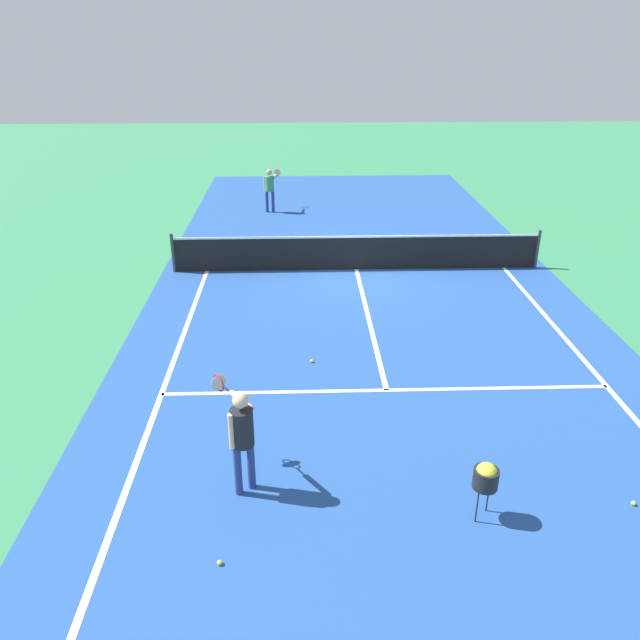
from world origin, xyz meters
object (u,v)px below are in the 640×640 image
at_px(player_near, 241,431).
at_px(tennis_ball_near_fence, 220,563).
at_px(ball_hopper, 486,476).
at_px(player_far, 270,186).
at_px(tennis_ball_by_baseline, 633,503).
at_px(net, 357,252).
at_px(tennis_ball_mid_court, 312,361).

xyz_separation_m(player_near, tennis_ball_near_fence, (-0.21, -1.41, -0.97)).
xyz_separation_m(ball_hopper, tennis_ball_near_fence, (-3.46, -0.74, -0.64)).
distance_m(player_far, tennis_ball_by_baseline, 16.70).
bearing_deg(player_near, tennis_ball_near_fence, -98.41).
bearing_deg(tennis_ball_by_baseline, player_far, 109.74).
height_order(player_far, ball_hopper, player_far).
relative_size(net, player_near, 6.20).
xyz_separation_m(ball_hopper, tennis_ball_mid_court, (-2.20, 4.42, -0.64)).
height_order(net, ball_hopper, net).
height_order(net, player_near, player_near).
bearing_deg(player_far, tennis_ball_near_fence, -90.04).
bearing_deg(tennis_ball_mid_court, player_near, -105.60).
relative_size(player_near, tennis_ball_mid_court, 24.59).
distance_m(player_far, tennis_ball_mid_court, 11.52).
height_order(ball_hopper, tennis_ball_by_baseline, ball_hopper).
distance_m(net, player_near, 9.37).
relative_size(player_near, player_far, 1.05).
relative_size(player_near, tennis_ball_by_baseline, 24.59).
xyz_separation_m(player_near, tennis_ball_mid_court, (1.05, 3.75, -0.97)).
bearing_deg(ball_hopper, tennis_ball_near_fence, -167.97).
bearing_deg(net, player_far, 112.96).
relative_size(player_near, tennis_ball_near_fence, 24.59).
distance_m(ball_hopper, tennis_ball_near_fence, 3.59).
bearing_deg(net, ball_hopper, -84.98).
distance_m(net, tennis_ball_mid_court, 5.48).
relative_size(tennis_ball_mid_court, tennis_ball_by_baseline, 1.00).
distance_m(net, tennis_ball_near_fence, 10.78).
bearing_deg(tennis_ball_by_baseline, net, 107.60).
bearing_deg(net, tennis_ball_by_baseline, -72.40).
bearing_deg(tennis_ball_mid_court, ball_hopper, -63.52).
relative_size(player_near, ball_hopper, 1.86).
xyz_separation_m(tennis_ball_mid_court, tennis_ball_near_fence, (-1.26, -5.16, 0.00)).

